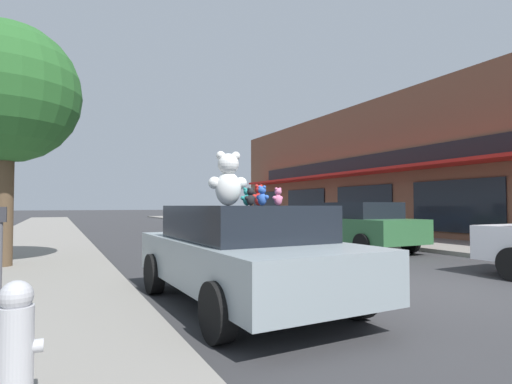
{
  "coord_description": "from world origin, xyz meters",
  "views": [
    {
      "loc": [
        -5.57,
        -4.77,
        1.42
      ],
      "look_at": [
        -1.21,
        3.94,
        1.75
      ],
      "focal_mm": 28.0,
      "sensor_mm": 36.0,
      "label": 1
    }
  ],
  "objects": [
    {
      "name": "parking_meter",
      "position": [
        -6.28,
        2.01,
        0.94
      ],
      "size": [
        0.14,
        0.1,
        1.27
      ],
      "color": "#4C4C51",
      "rests_on": "sidewalk_near"
    },
    {
      "name": "storefront_row",
      "position": [
        14.86,
        7.89,
        3.27
      ],
      "size": [
        15.16,
        30.49,
        6.54
      ],
      "color": "brown",
      "rests_on": "ground_plane"
    },
    {
      "name": "teddy_bear_giant",
      "position": [
        -3.25,
        0.8,
        1.81
      ],
      "size": [
        0.62,
        0.41,
        0.82
      ],
      "rotation": [
        0.0,
        0.0,
        2.94
      ],
      "color": "white",
      "rests_on": "plush_art_car"
    },
    {
      "name": "teddy_bear_teal",
      "position": [
        -3.06,
        0.54,
        1.54
      ],
      "size": [
        0.19,
        0.12,
        0.27
      ],
      "rotation": [
        0.0,
        0.0,
        3.16
      ],
      "color": "teal",
      "rests_on": "plush_art_car"
    },
    {
      "name": "ground_plane",
      "position": [
        0.0,
        0.0,
        0.0
      ],
      "size": [
        260.0,
        260.0,
        0.0
      ],
      "primitive_type": "plane",
      "color": "#333335"
    },
    {
      "name": "teddy_bear_pink",
      "position": [
        -2.56,
        0.49,
        1.55
      ],
      "size": [
        0.21,
        0.14,
        0.28
      ],
      "rotation": [
        0.0,
        0.0,
        3.39
      ],
      "color": "pink",
      "rests_on": "plush_art_car"
    },
    {
      "name": "fire_hydrant",
      "position": [
        -5.8,
        -1.67,
        0.52
      ],
      "size": [
        0.33,
        0.22,
        0.79
      ],
      "color": "#B2B2B7",
      "rests_on": "sidewalk_near"
    },
    {
      "name": "teddy_bear_blue",
      "position": [
        -2.8,
        0.55,
        1.56
      ],
      "size": [
        0.18,
        0.23,
        0.3
      ],
      "rotation": [
        0.0,
        0.0,
        2.05
      ],
      "color": "blue",
      "rests_on": "plush_art_car"
    },
    {
      "name": "plush_art_car",
      "position": [
        -3.16,
        0.46,
        0.76
      ],
      "size": [
        2.19,
        4.29,
        1.42
      ],
      "rotation": [
        0.0,
        0.0,
        0.03
      ],
      "color": "#8C999E",
      "rests_on": "ground_plane"
    },
    {
      "name": "parked_car_far_right",
      "position": [
        3.04,
        9.55,
        0.75
      ],
      "size": [
        2.06,
        4.11,
        1.4
      ],
      "color": "#1E4793",
      "rests_on": "ground_plane"
    },
    {
      "name": "teddy_bear_red",
      "position": [
        -2.67,
        0.92,
        1.58
      ],
      "size": [
        0.26,
        0.17,
        0.34
      ],
      "rotation": [
        0.0,
        0.0,
        3.4
      ],
      "color": "red",
      "rests_on": "plush_art_car"
    },
    {
      "name": "parked_car_far_center",
      "position": [
        3.04,
        5.24,
        0.81
      ],
      "size": [
        2.05,
        4.32,
        1.52
      ],
      "color": "#336B3D",
      "rests_on": "ground_plane"
    },
    {
      "name": "street_tree",
      "position": [
        -6.57,
        5.28,
        3.84
      ],
      "size": [
        3.03,
        3.03,
        5.25
      ],
      "color": "brown",
      "rests_on": "sidewalk_near"
    },
    {
      "name": "teddy_bear_black",
      "position": [
        -3.09,
        0.37,
        1.54
      ],
      "size": [
        0.2,
        0.13,
        0.26
      ],
      "rotation": [
        0.0,
        0.0,
        3.41
      ],
      "color": "black",
      "rests_on": "plush_art_car"
    }
  ]
}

